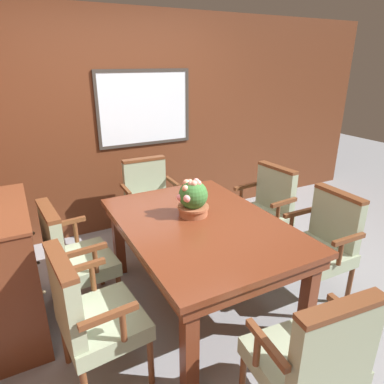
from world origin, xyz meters
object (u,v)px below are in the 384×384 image
at_px(dining_table, 201,232).
at_px(chair_right_near, 322,241).
at_px(sideboard_cabinet, 3,273).
at_px(chair_head_far, 149,198).
at_px(chair_head_near, 313,357).
at_px(chair_right_far, 266,207).
at_px(chair_left_far, 72,254).
at_px(chair_left_near, 90,313).
at_px(potted_plant, 193,199).

height_order(dining_table, chair_right_near, chair_right_near).
xyz_separation_m(chair_right_near, sideboard_cabinet, (-2.37, 0.76, -0.02)).
bearing_deg(chair_head_far, chair_head_near, -89.86).
relative_size(chair_right_far, chair_left_far, 1.00).
relative_size(dining_table, chair_head_near, 1.77).
xyz_separation_m(dining_table, chair_head_near, (-0.03, -1.22, -0.13)).
height_order(dining_table, chair_left_near, chair_left_near).
relative_size(dining_table, chair_right_far, 1.77).
bearing_deg(potted_plant, chair_head_far, 89.47).
bearing_deg(sideboard_cabinet, chair_left_far, -0.94).
xyz_separation_m(chair_head_near, chair_left_far, (-0.91, 1.59, 0.00)).
relative_size(potted_plant, sideboard_cabinet, 0.31).
distance_m(dining_table, chair_head_near, 1.23).
xyz_separation_m(chair_left_near, chair_head_far, (0.98, 1.55, 0.00)).
distance_m(chair_left_far, potted_plant, 1.04).
height_order(chair_head_far, sideboard_cabinet, sideboard_cabinet).
xyz_separation_m(dining_table, chair_left_near, (-0.96, -0.37, -0.13)).
xyz_separation_m(chair_left_far, potted_plant, (0.95, -0.22, 0.37)).
relative_size(chair_left_near, potted_plant, 3.02).
height_order(chair_head_far, potted_plant, potted_plant).
relative_size(chair_head_near, sideboard_cabinet, 0.94).
relative_size(chair_right_near, sideboard_cabinet, 0.94).
relative_size(chair_left_far, potted_plant, 3.02).
relative_size(chair_head_near, chair_head_far, 1.00).
bearing_deg(potted_plant, chair_left_near, -152.11).
distance_m(potted_plant, sideboard_cabinet, 1.49).
distance_m(chair_right_near, chair_left_far, 2.03).
distance_m(chair_head_near, potted_plant, 1.42).
bearing_deg(chair_left_far, dining_table, -115.83).
relative_size(chair_head_near, chair_left_near, 1.00).
bearing_deg(chair_head_far, chair_right_far, -38.60).
bearing_deg(chair_left_near, potted_plant, -67.06).
distance_m(chair_right_far, chair_left_near, 2.08).
height_order(chair_head_near, chair_head_far, same).
bearing_deg(chair_right_near, sideboard_cabinet, -106.74).
relative_size(chair_left_near, chair_head_far, 1.00).
height_order(chair_right_near, chair_left_far, same).
height_order(chair_right_near, potted_plant, potted_plant).
bearing_deg(chair_head_far, chair_left_near, -120.86).
distance_m(chair_right_far, chair_right_near, 0.77).
height_order(chair_head_near, chair_left_far, same).
xyz_separation_m(potted_plant, sideboard_cabinet, (-1.43, 0.23, -0.39)).
bearing_deg(chair_head_far, chair_left_far, -138.00).
bearing_deg(potted_plant, chair_head_near, -91.65).
bearing_deg(chair_left_near, dining_table, -74.06).
xyz_separation_m(chair_head_far, sideboard_cabinet, (-1.44, -0.82, -0.02)).
relative_size(chair_right_near, potted_plant, 3.02).
relative_size(chair_right_far, chair_head_near, 1.00).
bearing_deg(chair_head_near, chair_left_near, -37.29).
bearing_deg(sideboard_cabinet, dining_table, -14.67).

